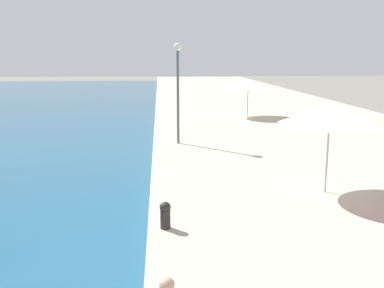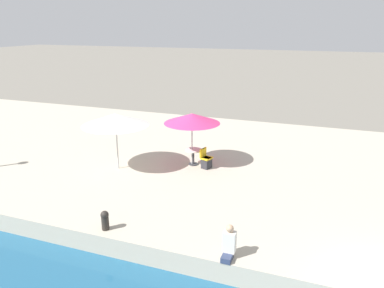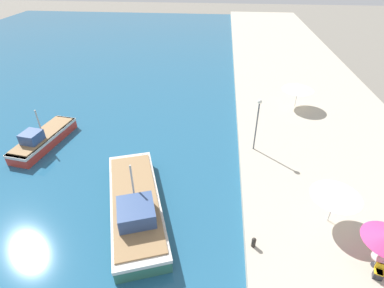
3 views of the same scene
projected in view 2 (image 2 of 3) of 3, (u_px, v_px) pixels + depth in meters
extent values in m
cylinder|color=#B7B7B7|center=(192.00, 142.00, 17.30)|extent=(0.06, 0.06, 2.15)
cone|color=#E5387A|center=(192.00, 118.00, 16.95)|extent=(2.57, 2.57, 0.45)
cylinder|color=#B7B7B7|center=(117.00, 146.00, 16.80)|extent=(0.06, 0.06, 2.19)
cone|color=white|center=(116.00, 119.00, 16.43)|extent=(2.99, 2.99, 0.52)
cylinder|color=#333338|center=(193.00, 164.00, 17.59)|extent=(0.44, 0.44, 0.04)
cylinder|color=#333338|center=(193.00, 157.00, 17.48)|extent=(0.08, 0.08, 0.70)
cylinder|color=beige|center=(193.00, 150.00, 17.37)|extent=(0.80, 0.80, 0.04)
cube|color=#2D2D33|center=(206.00, 164.00, 17.06)|extent=(0.43, 0.43, 0.45)
cube|color=gold|center=(206.00, 158.00, 16.99)|extent=(0.51, 0.51, 0.06)
cube|color=gold|center=(203.00, 153.00, 17.04)|extent=(0.40, 0.19, 0.40)
cube|color=#2D2D33|center=(207.00, 163.00, 17.14)|extent=(0.40, 0.40, 0.45)
cube|color=gold|center=(207.00, 158.00, 17.06)|extent=(0.48, 0.48, 0.06)
cube|color=gold|center=(204.00, 152.00, 17.09)|extent=(0.40, 0.14, 0.40)
cube|color=#333D5B|center=(227.00, 258.00, 10.46)|extent=(0.41, 0.28, 0.16)
cube|color=silver|center=(229.00, 242.00, 10.52)|extent=(0.26, 0.36, 0.62)
sphere|color=tan|center=(230.00, 228.00, 10.40)|extent=(0.22, 0.22, 0.22)
cylinder|color=#2D2823|center=(105.00, 223.00, 11.98)|extent=(0.24, 0.24, 0.45)
sphere|color=#2D2823|center=(105.00, 215.00, 11.89)|extent=(0.26, 0.26, 0.26)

